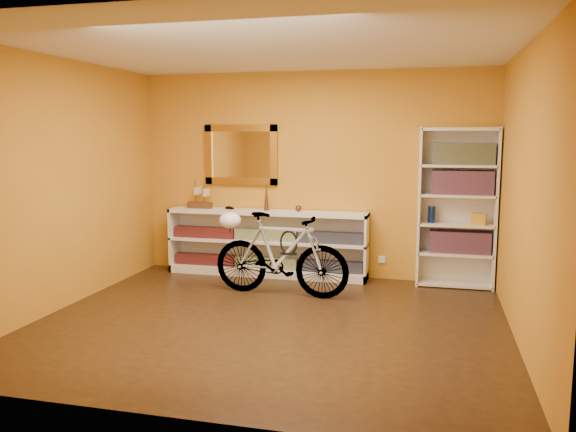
% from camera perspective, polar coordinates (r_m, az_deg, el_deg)
% --- Properties ---
extents(floor, '(4.50, 4.00, 0.01)m').
position_cam_1_polar(floor, '(5.74, -1.72, -10.45)').
color(floor, black).
rests_on(floor, ground).
extents(ceiling, '(4.50, 4.00, 0.01)m').
position_cam_1_polar(ceiling, '(5.50, -1.84, 16.31)').
color(ceiling, silver).
rests_on(ceiling, ground).
extents(back_wall, '(4.50, 0.01, 2.60)m').
position_cam_1_polar(back_wall, '(7.41, 2.46, 4.06)').
color(back_wall, '#BC7A1C').
rests_on(back_wall, ground).
extents(left_wall, '(0.01, 4.00, 2.60)m').
position_cam_1_polar(left_wall, '(6.45, -21.46, 2.91)').
color(left_wall, '#BC7A1C').
rests_on(left_wall, ground).
extents(right_wall, '(0.01, 4.00, 2.60)m').
position_cam_1_polar(right_wall, '(5.32, 22.32, 1.88)').
color(right_wall, '#BC7A1C').
rests_on(right_wall, ground).
extents(gilt_mirror, '(0.98, 0.06, 0.78)m').
position_cam_1_polar(gilt_mirror, '(7.60, -4.66, 6.03)').
color(gilt_mirror, '#99691B').
rests_on(gilt_mirror, back_wall).
extents(wall_socket, '(0.09, 0.02, 0.09)m').
position_cam_1_polar(wall_socket, '(7.41, 9.23, -4.25)').
color(wall_socket, silver).
rests_on(wall_socket, back_wall).
extents(console_unit, '(2.60, 0.35, 0.85)m').
position_cam_1_polar(console_unit, '(7.47, -2.12, -2.68)').
color(console_unit, silver).
rests_on(console_unit, floor).
extents(cd_row_lower, '(2.50, 0.13, 0.14)m').
position_cam_1_polar(cd_row_lower, '(7.50, -2.15, -4.62)').
color(cd_row_lower, black).
rests_on(cd_row_lower, console_unit).
extents(cd_row_upper, '(2.50, 0.13, 0.14)m').
position_cam_1_polar(cd_row_upper, '(7.43, -2.17, -1.87)').
color(cd_row_upper, navy).
rests_on(cd_row_upper, console_unit).
extents(model_ship, '(0.32, 0.13, 0.38)m').
position_cam_1_polar(model_ship, '(7.68, -8.71, 2.18)').
color(model_ship, '#422512').
rests_on(model_ship, console_unit).
extents(toy_car, '(0.00, 0.00, 0.00)m').
position_cam_1_polar(toy_car, '(7.56, -5.77, 0.68)').
color(toy_car, black).
rests_on(toy_car, console_unit).
extents(bronze_ornament, '(0.06, 0.06, 0.38)m').
position_cam_1_polar(bronze_ornament, '(7.38, -2.14, 2.00)').
color(bronze_ornament, '#51311B').
rests_on(bronze_ornament, console_unit).
extents(decorative_orb, '(0.08, 0.08, 0.08)m').
position_cam_1_polar(decorative_orb, '(7.29, 1.04, 0.76)').
color(decorative_orb, '#51311B').
rests_on(decorative_orb, console_unit).
extents(bookcase, '(0.90, 0.30, 1.90)m').
position_cam_1_polar(bookcase, '(7.13, 16.29, 0.76)').
color(bookcase, silver).
rests_on(bookcase, floor).
extents(book_row_a, '(0.70, 0.22, 0.26)m').
position_cam_1_polar(book_row_a, '(7.20, 16.56, -2.45)').
color(book_row_a, maroon).
rests_on(book_row_a, bookcase).
extents(book_row_b, '(0.70, 0.22, 0.28)m').
position_cam_1_polar(book_row_b, '(7.10, 16.79, 3.19)').
color(book_row_b, maroon).
rests_on(book_row_b, bookcase).
extents(book_row_c, '(0.70, 0.22, 0.25)m').
position_cam_1_polar(book_row_c, '(7.09, 16.90, 5.89)').
color(book_row_c, '#174A53').
rests_on(book_row_c, bookcase).
extents(travel_mug, '(0.09, 0.09, 0.20)m').
position_cam_1_polar(travel_mug, '(7.12, 13.95, 0.15)').
color(travel_mug, navy).
rests_on(travel_mug, bookcase).
extents(red_tin, '(0.15, 0.15, 0.17)m').
position_cam_1_polar(red_tin, '(7.11, 14.86, 5.66)').
color(red_tin, maroon).
rests_on(red_tin, bookcase).
extents(yellow_bag, '(0.20, 0.16, 0.13)m').
position_cam_1_polar(yellow_bag, '(7.12, 18.27, -0.29)').
color(yellow_bag, gold).
rests_on(yellow_bag, bookcase).
extents(bicycle, '(0.53, 1.63, 0.95)m').
position_cam_1_polar(bicycle, '(6.53, -0.72, -3.80)').
color(bicycle, silver).
rests_on(bicycle, floor).
extents(helmet, '(0.25, 0.24, 0.19)m').
position_cam_1_polar(helmet, '(6.69, -5.72, -0.43)').
color(helmet, white).
rests_on(helmet, bicycle).
extents(u_lock, '(0.21, 0.02, 0.21)m').
position_cam_1_polar(u_lock, '(6.48, 0.08, -2.63)').
color(u_lock, black).
rests_on(u_lock, bicycle).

